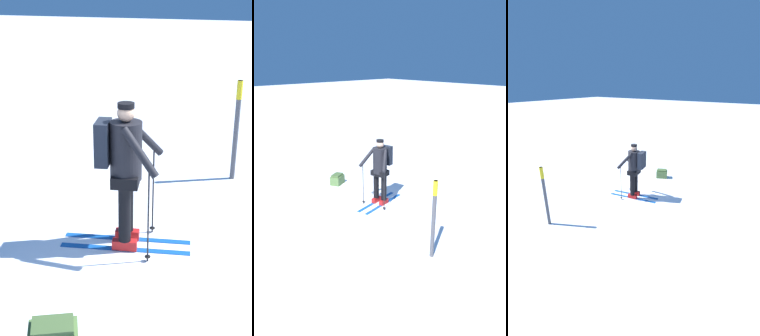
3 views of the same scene
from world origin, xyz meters
The scene contains 3 objects.
ground_plane centered at (0.00, 0.00, 0.00)m, with size 80.00×80.00×0.00m, color white.
skier centered at (0.61, -0.31, 1.06)m, with size 1.63×0.87×1.80m.
trail_marker centered at (-0.39, -2.92, 0.95)m, with size 0.09×0.09×1.64m.
Camera 1 is at (-1.09, 4.48, 3.02)m, focal length 50.00 mm.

